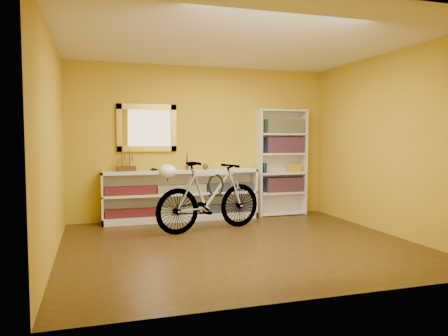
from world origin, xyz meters
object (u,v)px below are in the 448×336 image
object	(u,v)px
console_unit	(182,195)
bookcase	(281,162)
bicycle	(210,196)
helmet	(168,171)

from	to	relation	value
console_unit	bookcase	xyz separation A→B (m)	(1.82, 0.03, 0.52)
bookcase	bicycle	size ratio (longest dim) A/B	1.07
bicycle	helmet	xyz separation A→B (m)	(-0.66, -0.17, 0.40)
bicycle	helmet	world-z (taller)	bicycle
console_unit	helmet	bearing A→B (deg)	-110.89
console_unit	bicycle	xyz separation A→B (m)	(0.24, -0.91, 0.10)
bookcase	helmet	distance (m)	2.49
console_unit	bookcase	distance (m)	1.90
bicycle	helmet	distance (m)	0.78
bookcase	bicycle	bearing A→B (deg)	-149.36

